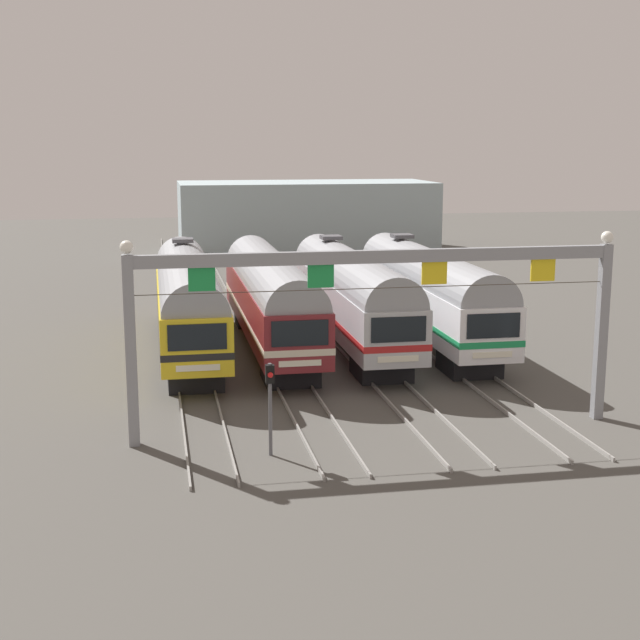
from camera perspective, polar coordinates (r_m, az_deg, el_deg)
ground_plane at (r=45.23m, az=-0.58°, el=-1.73°), size 160.00×160.00×0.00m
track_bed at (r=61.72m, az=-3.30°, el=1.82°), size 13.57×70.00×0.15m
commuter_train_yellow at (r=44.09m, az=-8.33°, el=1.37°), size 2.88×18.06×5.05m
commuter_train_maroon at (r=44.41m, az=-3.14°, el=1.54°), size 2.88×18.06×4.77m
commuter_train_stainless at (r=45.09m, az=1.94°, el=1.70°), size 2.88×18.06×5.05m
commuter_train_white at (r=46.11m, az=6.82°, el=1.84°), size 2.88×18.06×5.05m
catenary_gantry at (r=31.28m, az=3.67°, el=1.93°), size 17.30×0.44×6.97m
yard_signal_mast at (r=29.42m, az=-3.16°, el=-4.53°), size 0.28×0.35×3.11m
maintenance_building at (r=85.54m, az=-0.90°, el=6.56°), size 23.51×10.00×6.37m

